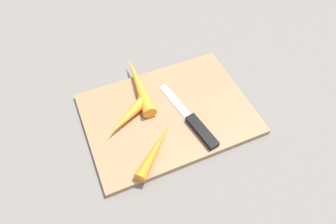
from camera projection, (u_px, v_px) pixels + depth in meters
ground_plane at (168, 115)px, 0.67m from camera, size 1.40×1.40×0.00m
cutting_board at (168, 114)px, 0.66m from camera, size 0.36×0.26×0.01m
knife at (198, 127)px, 0.63m from camera, size 0.05×0.20×0.01m
carrot_longest at (139, 84)px, 0.69m from camera, size 0.04×0.18×0.03m
carrot_shortest at (127, 118)px, 0.63m from camera, size 0.11×0.08×0.03m
carrot_medium at (155, 149)px, 0.59m from camera, size 0.12×0.11×0.03m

